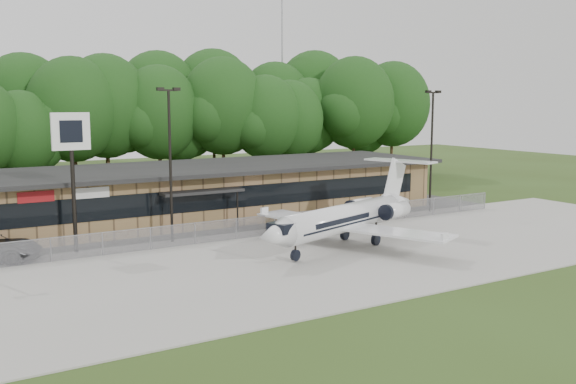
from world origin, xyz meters
TOP-DOWN VIEW (x-y plane):
  - ground at (0.00, 0.00)m, footprint 160.00×160.00m
  - apron at (0.00, 8.00)m, footprint 64.00×18.00m
  - parking_lot at (0.00, 19.50)m, footprint 50.00×9.00m
  - terminal at (-0.00, 23.94)m, footprint 41.00×11.65m
  - fence at (0.00, 15.00)m, footprint 46.00×0.04m
  - treeline at (0.00, 42.00)m, footprint 72.00×12.00m
  - radio_mast at (22.00, 48.00)m, footprint 0.20×0.20m
  - light_pole_mid at (-5.00, 16.50)m, footprint 1.55×0.30m
  - light_pole_right at (18.00, 16.50)m, footprint 1.55×0.30m
  - business_jet at (4.18, 9.37)m, footprint 15.75×14.11m
  - pole_sign at (-11.17, 16.79)m, footprint 2.27×0.29m

SIDE VIEW (x-z plane):
  - ground at x=0.00m, z-range 0.00..0.00m
  - parking_lot at x=0.00m, z-range 0.00..0.06m
  - apron at x=0.00m, z-range 0.00..0.08m
  - fence at x=0.00m, z-range 0.02..1.54m
  - business_jet at x=4.18m, z-range -0.76..4.60m
  - terminal at x=0.00m, z-range 0.03..4.33m
  - light_pole_mid at x=-5.00m, z-range 0.86..11.09m
  - light_pole_right at x=18.00m, z-range 0.86..11.09m
  - pole_sign at x=-11.17m, z-range 2.30..10.98m
  - treeline at x=0.00m, z-range 0.00..15.00m
  - radio_mast at x=22.00m, z-range 0.00..25.00m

